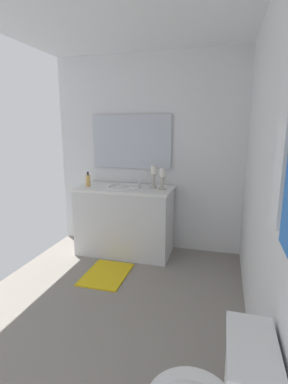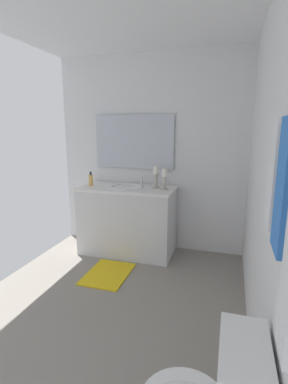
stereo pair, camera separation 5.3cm
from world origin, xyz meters
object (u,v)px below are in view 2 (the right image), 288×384
object	(u,v)px
candle_holder_short	(156,176)
soap_bottle	(91,180)
candle_holder_tall	(165,179)
towel_center	(285,187)
sink_basin	(127,190)
mirror	(134,142)
bath_mat	(108,274)
towel_near_vanity	(275,174)
vanity_cabinet	(127,220)

from	to	relation	value
candle_holder_short	soap_bottle	distance (m)	0.82
candle_holder_tall	towel_center	bearing A→B (deg)	20.22
candle_holder_short	soap_bottle	world-z (taller)	candle_holder_short
towel_center	soap_bottle	bearing A→B (deg)	-142.31
sink_basin	mirror	bearing A→B (deg)	-179.80
candle_holder_short	towel_center	bearing A→B (deg)	22.15
soap_bottle	bath_mat	bearing A→B (deg)	38.68
towel_near_vanity	bath_mat	world-z (taller)	towel_near_vanity
mirror	vanity_cabinet	bearing A→B (deg)	-0.01
candle_holder_short	towel_center	size ratio (longest dim) A/B	0.71
vanity_cabinet	sink_basin	xyz separation A→B (m)	(-0.00, 0.00, 0.38)
towel_center	towel_near_vanity	bearing A→B (deg)	180.00
mirror	candle_holder_tall	size ratio (longest dim) A/B	4.14
towel_center	vanity_cabinet	bearing A→B (deg)	-150.56
towel_near_vanity	towel_center	xyz separation A→B (m)	(0.21, 0.00, -0.00)
sink_basin	candle_holder_tall	size ratio (longest dim) A/B	1.60
towel_near_vanity	towel_center	distance (m)	0.21
towel_near_vanity	towel_center	bearing A→B (deg)	0.00
candle_holder_short	towel_near_vanity	size ratio (longest dim) A/B	0.73
vanity_cabinet	candle_holder_short	bearing A→B (deg)	99.86
vanity_cabinet	bath_mat	xyz separation A→B (m)	(0.62, 0.00, -0.42)
vanity_cabinet	candle_holder_tall	xyz separation A→B (m)	(0.01, 0.47, 0.55)
vanity_cabinet	candle_holder_tall	size ratio (longest dim) A/B	4.72
sink_basin	soap_bottle	xyz separation A→B (m)	(0.05, -0.46, 0.11)
candle_holder_short	bath_mat	distance (m)	1.25
mirror	soap_bottle	xyz separation A→B (m)	(0.33, -0.46, -0.46)
mirror	towel_center	world-z (taller)	mirror
mirror	towel_near_vanity	distance (m)	2.81
candle_holder_tall	candle_holder_short	distance (m)	0.14
vanity_cabinet	soap_bottle	bearing A→B (deg)	-83.40
sink_basin	mirror	xyz separation A→B (m)	(-0.28, -0.00, 0.58)
candle_holder_short	mirror	bearing A→B (deg)	-121.90
candle_holder_short	candle_holder_tall	bearing A→B (deg)	59.54
sink_basin	towel_center	distance (m)	2.81
bath_mat	soap_bottle	bearing A→B (deg)	-141.32
candle_holder_tall	soap_bottle	world-z (taller)	candle_holder_tall
vanity_cabinet	towel_near_vanity	bearing A→B (deg)	31.75
soap_bottle	bath_mat	size ratio (longest dim) A/B	0.30
bath_mat	candle_holder_tall	bearing A→B (deg)	142.41
soap_bottle	towel_near_vanity	xyz separation A→B (m)	(2.13, 1.81, 0.47)
candle_holder_tall	soap_bottle	bearing A→B (deg)	-87.38
towel_near_vanity	towel_center	size ratio (longest dim) A/B	0.98
vanity_cabinet	towel_center	size ratio (longest dim) A/B	3.13
candle_holder_tall	sink_basin	bearing A→B (deg)	-91.26
bath_mat	candle_holder_short	bearing A→B (deg)	152.87
towel_near_vanity	candle_holder_short	bearing A→B (deg)	-155.99
soap_bottle	towel_center	size ratio (longest dim) A/B	0.47
soap_bottle	candle_holder_tall	bearing A→B (deg)	92.62
vanity_cabinet	bath_mat	bearing A→B (deg)	0.00
towel_center	bath_mat	size ratio (longest dim) A/B	0.63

